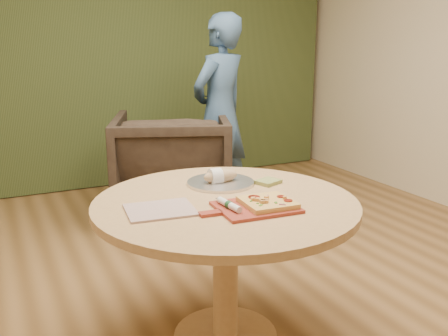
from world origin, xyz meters
TOP-DOWN VIEW (x-y plane):
  - room_shell at (0.00, 0.00)m, footprint 5.04×6.04m
  - curtain at (0.00, 2.90)m, footprint 4.80×0.14m
  - pedestal_table at (-0.26, -0.17)m, footprint 1.27×1.27m
  - pizza_paddle at (-0.20, -0.34)m, footprint 0.45×0.30m
  - flatbread_pizza at (-0.14, -0.35)m, footprint 0.23×0.23m
  - cutlery_roll at (-0.31, -0.32)m, footprint 0.04×0.20m
  - newspaper at (-0.59, -0.18)m, footprint 0.33×0.28m
  - serving_tray at (-0.16, 0.09)m, footprint 0.36×0.36m
  - bread_roll at (-0.17, 0.09)m, footprint 0.19×0.09m
  - green_packet at (0.07, -0.02)m, footprint 0.15×0.14m
  - armchair at (0.16, 1.75)m, footprint 1.21×1.17m
  - person_standing at (0.64, 1.78)m, footprint 0.74×0.64m

SIDE VIEW (x-z plane):
  - armchair at x=0.16m, z-range 0.00..0.98m
  - pedestal_table at x=-0.26m, z-range 0.23..0.98m
  - newspaper at x=-0.59m, z-range 0.75..0.76m
  - serving_tray at x=-0.16m, z-range 0.75..0.77m
  - pizza_paddle at x=-0.20m, z-range 0.75..0.77m
  - green_packet at x=0.07m, z-range 0.75..0.77m
  - flatbread_pizza at x=-0.14m, z-range 0.76..0.80m
  - cutlery_roll at x=-0.31m, z-range 0.76..0.80m
  - bread_roll at x=-0.17m, z-range 0.75..0.84m
  - person_standing at x=0.64m, z-range 0.00..1.72m
  - room_shell at x=0.00m, z-range -0.02..2.82m
  - curtain at x=0.00m, z-range 0.01..2.79m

